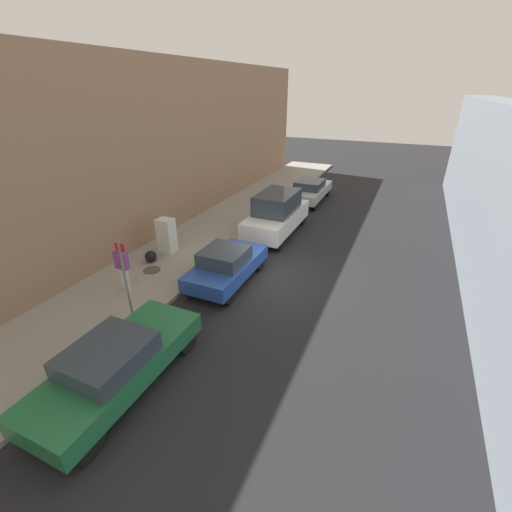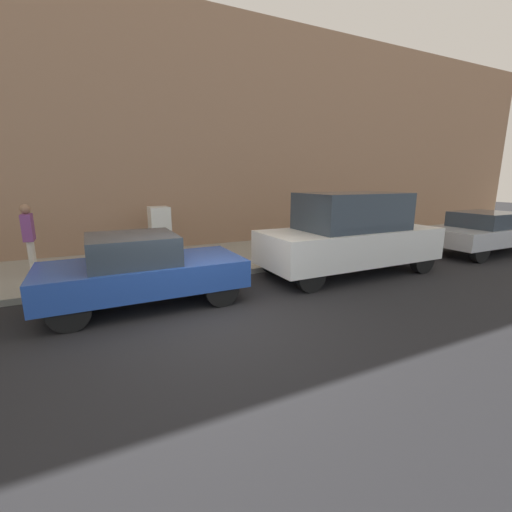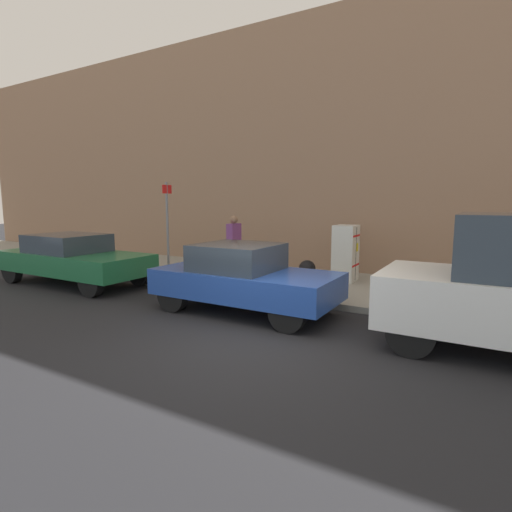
{
  "view_description": "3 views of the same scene",
  "coord_description": "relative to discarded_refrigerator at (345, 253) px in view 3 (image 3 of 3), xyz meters",
  "views": [
    {
      "loc": [
        4.32,
        -11.09,
        6.88
      ],
      "look_at": [
        -0.66,
        0.06,
        0.79
      ],
      "focal_mm": 24.0,
      "sensor_mm": 36.0,
      "label": 1
    },
    {
      "loc": [
        5.53,
        -1.85,
        2.5
      ],
      "look_at": [
        -0.01,
        0.87,
        1.11
      ],
      "focal_mm": 24.0,
      "sensor_mm": 36.0,
      "label": 2
    },
    {
      "loc": [
        5.62,
        3.41,
        2.35
      ],
      "look_at": [
        -0.34,
        -0.06,
        1.4
      ],
      "focal_mm": 28.0,
      "sensor_mm": 36.0,
      "label": 3
    }
  ],
  "objects": [
    {
      "name": "pedestrian_walking_far",
      "position": [
        0.59,
        -3.28,
        0.26
      ],
      "size": [
        0.51,
        0.24,
        1.77
      ],
      "rotation": [
        0.0,
        0.0,
        0.82
      ],
      "color": "beige",
      "rests_on": "sidewalk_slab"
    },
    {
      "name": "ground_plane",
      "position": [
        5.02,
        -0.07,
        -0.92
      ],
      "size": [
        80.0,
        80.0,
        0.0
      ],
      "primitive_type": "plane",
      "color": "black"
    },
    {
      "name": "manhole_cover",
      "position": [
        0.49,
        -1.75,
        -0.77
      ],
      "size": [
        0.7,
        0.7,
        0.02
      ],
      "primitive_type": "cylinder",
      "color": "#47443F",
      "rests_on": "sidewalk_slab"
    },
    {
      "name": "sidewalk_slab",
      "position": [
        0.53,
        -0.07,
        -0.85
      ],
      "size": [
        3.97,
        44.0,
        0.14
      ],
      "primitive_type": "cube",
      "color": "gray",
      "rests_on": "ground"
    },
    {
      "name": "trash_bag",
      "position": [
        -0.03,
        -1.14,
        -0.53
      ],
      "size": [
        0.49,
        0.49,
        0.49
      ],
      "primitive_type": "sphere",
      "color": "black",
      "rests_on": "sidewalk_slab"
    },
    {
      "name": "discarded_refrigerator",
      "position": [
        0.0,
        0.0,
        0.0
      ],
      "size": [
        0.69,
        0.59,
        1.55
      ],
      "color": "silver",
      "rests_on": "sidewalk_slab"
    },
    {
      "name": "street_sign_post",
      "position": [
        2.05,
        -4.58,
        0.75
      ],
      "size": [
        0.36,
        0.07,
        2.73
      ],
      "color": "slate",
      "rests_on": "sidewalk_slab"
    },
    {
      "name": "parked_sedan_green",
      "position": [
        3.6,
        -6.77,
        -0.18
      ],
      "size": [
        1.85,
        4.69,
        1.41
      ],
      "color": "#1E6038",
      "rests_on": "ground"
    },
    {
      "name": "parked_hatchback_blue",
      "position": [
        3.6,
        -1.06,
        -0.18
      ],
      "size": [
        1.79,
        3.9,
        1.45
      ],
      "color": "#23479E",
      "rests_on": "ground"
    },
    {
      "name": "building_facade_near",
      "position": [
        -2.45,
        -0.07,
        3.16
      ],
      "size": [
        1.98,
        39.6,
        8.15
      ],
      "primitive_type": "cube",
      "color": "#937056",
      "rests_on": "ground"
    }
  ]
}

